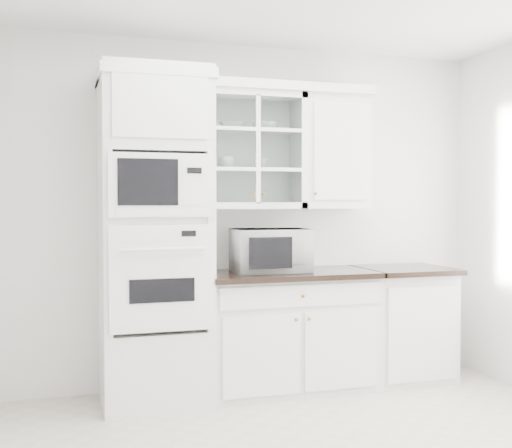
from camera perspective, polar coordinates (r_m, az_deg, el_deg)
name	(u,v)px	position (r m, az deg, el deg)	size (l,w,h in m)	color
room_shell	(302,148)	(3.90, 4.12, 6.76)	(4.00, 3.50, 2.70)	white
oven_column	(155,237)	(4.66, -9.00, -1.16)	(0.76, 0.68, 2.40)	white
base_cabinet_run	(288,330)	(5.04, 2.83, -9.37)	(1.32, 0.67, 0.92)	white
extra_base_cabinet	(402,322)	(5.45, 12.87, -8.53)	(0.72, 0.67, 0.92)	white
upper_cabinet_glass	(252,151)	(5.00, -0.39, 6.53)	(0.80, 0.33, 0.90)	white
upper_cabinet_solid	(332,153)	(5.24, 6.74, 6.31)	(0.55, 0.33, 0.90)	white
crown_molding	(239,87)	(5.01, -1.48, 12.11)	(2.14, 0.38, 0.07)	white
countertop_microwave	(270,250)	(4.90, 1.23, -2.34)	(0.57, 0.47, 0.33)	white
bowl_a	(233,126)	(4.96, -2.09, 8.71)	(0.20, 0.20, 0.05)	white
bowl_b	(265,127)	(5.06, 0.82, 8.65)	(0.20, 0.20, 0.06)	white
cup_a	(227,163)	(4.95, -2.60, 5.47)	(0.11, 0.11, 0.09)	white
cup_b	(262,164)	(5.02, 0.52, 5.38)	(0.09, 0.09, 0.08)	white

